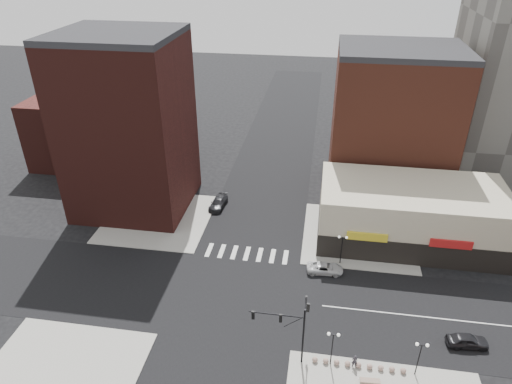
# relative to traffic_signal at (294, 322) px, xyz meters

# --- Properties ---
(ground) EXTENTS (240.00, 240.00, 0.00)m
(ground) POSITION_rel_traffic_signal_xyz_m (-7.24, 7.83, -4.96)
(ground) COLOR black
(ground) RESTS_ON ground
(road_ew) EXTENTS (200.00, 14.00, 0.02)m
(road_ew) POSITION_rel_traffic_signal_xyz_m (-7.24, 7.83, -4.95)
(road_ew) COLOR black
(road_ew) RESTS_ON ground
(road_ns) EXTENTS (14.00, 200.00, 0.02)m
(road_ns) POSITION_rel_traffic_signal_xyz_m (-7.24, 7.83, -4.95)
(road_ns) COLOR black
(road_ns) RESTS_ON ground
(sidewalk_nw) EXTENTS (15.00, 15.00, 0.12)m
(sidewalk_nw) POSITION_rel_traffic_signal_xyz_m (-21.74, 22.33, -4.90)
(sidewalk_nw) COLOR gray
(sidewalk_nw) RESTS_ON ground
(sidewalk_ne) EXTENTS (15.00, 15.00, 0.12)m
(sidewalk_ne) POSITION_rel_traffic_signal_xyz_m (7.26, 22.33, -4.90)
(sidewalk_ne) COLOR gray
(sidewalk_ne) RESTS_ON ground
(building_nw) EXTENTS (16.00, 15.00, 25.00)m
(building_nw) POSITION_rel_traffic_signal_xyz_m (-26.24, 26.33, 7.54)
(building_nw) COLOR #3A1612
(building_nw) RESTS_ON ground
(building_nw_low) EXTENTS (20.00, 18.00, 12.00)m
(building_nw_low) POSITION_rel_traffic_signal_xyz_m (-39.24, 41.83, 1.04)
(building_nw_low) COLOR #3A1612
(building_nw_low) RESTS_ON ground
(building_ne_midrise) EXTENTS (18.00, 15.00, 22.00)m
(building_ne_midrise) POSITION_rel_traffic_signal_xyz_m (11.76, 37.33, 6.04)
(building_ne_midrise) COLOR brown
(building_ne_midrise) RESTS_ON ground
(building_ne_row) EXTENTS (24.20, 12.20, 8.00)m
(building_ne_row) POSITION_rel_traffic_signal_xyz_m (13.76, 22.83, -1.66)
(building_ne_row) COLOR #B7AD92
(building_ne_row) RESTS_ON ground
(traffic_signal) EXTENTS (5.59, 3.09, 7.77)m
(traffic_signal) POSITION_rel_traffic_signal_xyz_m (0.00, 0.00, 0.00)
(traffic_signal) COLOR black
(traffic_signal) RESTS_ON ground
(street_lamp_se_a) EXTENTS (1.22, 0.32, 4.16)m
(street_lamp_se_a) POSITION_rel_traffic_signal_xyz_m (3.76, -0.17, -1.67)
(street_lamp_se_a) COLOR black
(street_lamp_se_a) RESTS_ON sidewalk_se
(street_lamp_se_b) EXTENTS (1.22, 0.32, 4.16)m
(street_lamp_se_b) POSITION_rel_traffic_signal_xyz_m (11.76, -0.17, -1.67)
(street_lamp_se_b) COLOR black
(street_lamp_se_b) RESTS_ON sidewalk_se
(street_lamp_ne) EXTENTS (1.22, 0.32, 4.16)m
(street_lamp_ne) POSITION_rel_traffic_signal_xyz_m (4.76, 15.83, -1.67)
(street_lamp_ne) COLOR black
(street_lamp_ne) RESTS_ON sidewalk_ne
(bollard_row) EXTENTS (8.95, 0.55, 0.55)m
(bollard_row) POSITION_rel_traffic_signal_xyz_m (6.46, -0.17, -4.57)
(bollard_row) COLOR #9D786C
(bollard_row) RESTS_ON sidewalk_se
(white_suv) EXTENTS (4.58, 2.29, 1.25)m
(white_suv) POSITION_rel_traffic_signal_xyz_m (2.88, 13.83, -4.34)
(white_suv) COLOR silver
(white_suv) RESTS_ON ground
(dark_sedan_east) EXTENTS (4.27, 2.02, 1.41)m
(dark_sedan_east) POSITION_rel_traffic_signal_xyz_m (17.48, 4.34, -4.26)
(dark_sedan_east) COLOR black
(dark_sedan_east) RESTS_ON ground
(dark_sedan_north) EXTENTS (2.45, 5.08, 1.43)m
(dark_sedan_north) POSITION_rel_traffic_signal_xyz_m (-13.71, 27.05, -4.25)
(dark_sedan_north) COLOR black
(dark_sedan_north) RESTS_ON ground
(pedestrian) EXTENTS (0.57, 0.39, 1.53)m
(pedestrian) POSITION_rel_traffic_signal_xyz_m (6.03, -0.17, -4.08)
(pedestrian) COLOR #29262C
(pedestrian) RESTS_ON sidewalk_se
(stone_bench) EXTENTS (1.91, 0.67, 0.44)m
(stone_bench) POSITION_rel_traffic_signal_xyz_m (7.45, -1.88, -4.61)
(stone_bench) COLOR gray
(stone_bench) RESTS_ON sidewalk_se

